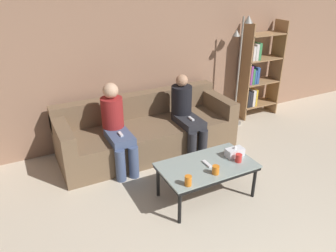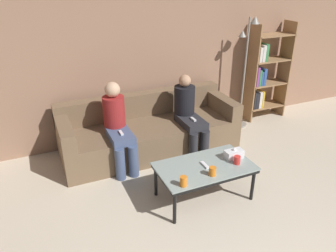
% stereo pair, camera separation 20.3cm
% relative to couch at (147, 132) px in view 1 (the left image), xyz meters
% --- Properties ---
extents(wall_back, '(12.00, 0.06, 2.60)m').
position_rel_couch_xyz_m(wall_back, '(0.00, 0.54, 1.00)').
color(wall_back, '#9E755B').
rests_on(wall_back, ground_plane).
extents(couch, '(2.57, 0.92, 0.80)m').
position_rel_couch_xyz_m(couch, '(0.00, 0.00, 0.00)').
color(couch, brown).
rests_on(couch, ground_plane).
extents(coffee_table, '(1.10, 0.63, 0.44)m').
position_rel_couch_xyz_m(coffee_table, '(0.17, -1.35, 0.10)').
color(coffee_table, '#8C9E99').
rests_on(coffee_table, ground_plane).
extents(cup_near_left, '(0.08, 0.08, 0.10)m').
position_rel_couch_xyz_m(cup_near_left, '(0.53, -1.46, 0.19)').
color(cup_near_left, red).
rests_on(cup_near_left, coffee_table).
extents(cup_near_right, '(0.07, 0.07, 0.11)m').
position_rel_couch_xyz_m(cup_near_right, '(-0.22, -1.60, 0.20)').
color(cup_near_right, orange).
rests_on(cup_near_right, coffee_table).
extents(cup_far_center, '(0.08, 0.08, 0.10)m').
position_rel_couch_xyz_m(cup_far_center, '(0.15, -1.55, 0.19)').
color(cup_far_center, orange).
rests_on(cup_far_center, coffee_table).
extents(tissue_box, '(0.22, 0.12, 0.13)m').
position_rel_couch_xyz_m(tissue_box, '(0.57, -1.34, 0.19)').
color(tissue_box, white).
rests_on(tissue_box, coffee_table).
extents(game_remote, '(0.04, 0.15, 0.02)m').
position_rel_couch_xyz_m(game_remote, '(0.17, -1.35, 0.15)').
color(game_remote, white).
rests_on(game_remote, coffee_table).
extents(bookshelf, '(0.75, 0.32, 1.69)m').
position_rel_couch_xyz_m(bookshelf, '(2.27, 0.31, 0.51)').
color(bookshelf, '#9E754C').
rests_on(bookshelf, ground_plane).
extents(standing_lamp, '(0.31, 0.26, 1.83)m').
position_rel_couch_xyz_m(standing_lamp, '(1.76, 0.17, 0.83)').
color(standing_lamp, gray).
rests_on(standing_lamp, ground_plane).
extents(seated_person_left_end, '(0.31, 0.69, 1.16)m').
position_rel_couch_xyz_m(seated_person_left_end, '(-0.53, -0.23, 0.31)').
color(seated_person_left_end, '#47567A').
rests_on(seated_person_left_end, ground_plane).
extents(seated_person_mid_left, '(0.31, 0.70, 1.13)m').
position_rel_couch_xyz_m(seated_person_mid_left, '(0.53, -0.23, 0.30)').
color(seated_person_mid_left, '#28282D').
rests_on(seated_person_mid_left, ground_plane).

